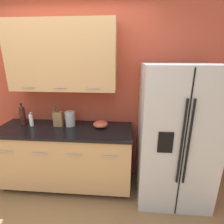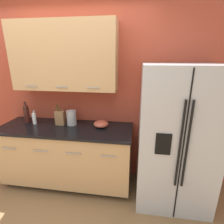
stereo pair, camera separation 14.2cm
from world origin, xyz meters
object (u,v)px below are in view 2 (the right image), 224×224
knife_block (60,117)px  wine_bottle (26,113)px  refrigerator (175,137)px  steel_canister (72,118)px  mixing_bowl (101,124)px  soap_dispenser (34,118)px

knife_block → wine_bottle: wine_bottle is taller
refrigerator → wine_bottle: size_ratio=5.65×
refrigerator → knife_block: 1.58m
refrigerator → wine_bottle: bearing=175.6°
refrigerator → knife_block: refrigerator is taller
steel_canister → mixing_bowl: (0.43, -0.03, -0.06)m
mixing_bowl → knife_block: bearing=178.8°
soap_dispenser → mixing_bowl: 0.98m
wine_bottle → steel_canister: size_ratio=1.39×
knife_block → soap_dispenser: size_ratio=1.47×
soap_dispenser → steel_canister: steel_canister is taller
soap_dispenser → mixing_bowl: soap_dispenser is taller
wine_bottle → mixing_bowl: size_ratio=1.54×
steel_canister → mixing_bowl: size_ratio=1.11×
steel_canister → mixing_bowl: steel_canister is taller
refrigerator → mixing_bowl: size_ratio=8.69×
knife_block → wine_bottle: 0.53m
wine_bottle → knife_block: bearing=-1.4°
refrigerator → soap_dispenser: (-1.95, 0.12, 0.11)m
knife_block → soap_dispenser: knife_block is taller
knife_block → mixing_bowl: knife_block is taller
wine_bottle → steel_canister: (0.69, 0.00, -0.04)m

